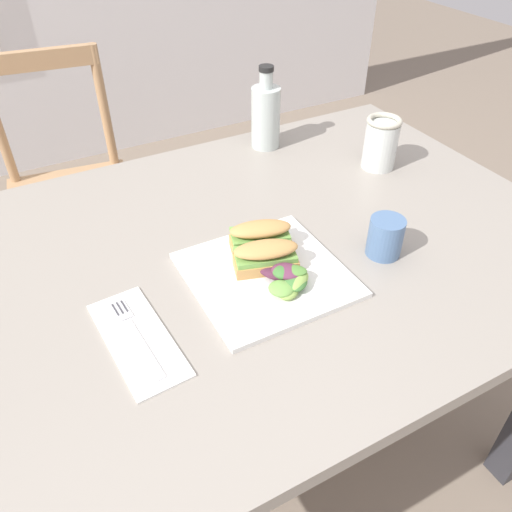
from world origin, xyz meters
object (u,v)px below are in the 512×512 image
bottle_cold_brew (266,119)px  mason_jar_iced_tea (380,145)px  sandwich_half_back (260,235)px  cup_extra_side (385,237)px  dining_table (237,294)px  chair_wooden_far (70,191)px  plate_lunch (266,274)px  fork_on_napkin (133,331)px  sandwich_half_front (266,256)px

bottle_cold_brew → mason_jar_iced_tea: (0.19, -0.23, -0.02)m
sandwich_half_back → cup_extra_side: (0.21, -0.12, 0.00)m
dining_table → bottle_cold_brew: bottle_cold_brew is taller
chair_wooden_far → cup_extra_side: size_ratio=11.19×
plate_lunch → cup_extra_side: (0.23, -0.05, 0.03)m
chair_wooden_far → cup_extra_side: chair_wooden_far is taller
sandwich_half_back → cup_extra_side: cup_extra_side is taller
bottle_cold_brew → mason_jar_iced_tea: bearing=-50.2°
dining_table → fork_on_napkin: bearing=-154.7°
sandwich_half_front → cup_extra_side: size_ratio=1.63×
chair_wooden_far → sandwich_half_front: size_ratio=6.85×
bottle_cold_brew → cup_extra_side: bottle_cold_brew is taller
dining_table → fork_on_napkin: 0.29m
dining_table → cup_extra_side: 0.32m
sandwich_half_front → chair_wooden_far: bearing=102.1°
dining_table → chair_wooden_far: chair_wooden_far is taller
sandwich_half_front → mason_jar_iced_tea: 0.49m
mason_jar_iced_tea → sandwich_half_front: bearing=-153.4°
sandwich_half_front → bottle_cold_brew: 0.51m
dining_table → sandwich_half_front: sandwich_half_front is taller
plate_lunch → sandwich_half_back: size_ratio=2.14×
sandwich_half_front → fork_on_napkin: bearing=-173.1°
fork_on_napkin → chair_wooden_far: bearing=86.9°
plate_lunch → mason_jar_iced_tea: bearing=27.6°
dining_table → cup_extra_side: size_ratio=17.69×
dining_table → plate_lunch: plate_lunch is taller
chair_wooden_far → bottle_cold_brew: bearing=-49.2°
fork_on_napkin → mason_jar_iced_tea: size_ratio=1.49×
sandwich_half_back → dining_table: bearing=152.4°
cup_extra_side → bottle_cold_brew: bearing=87.7°
plate_lunch → cup_extra_side: size_ratio=3.50×
sandwich_half_front → dining_table: bearing=105.1°
chair_wooden_far → plate_lunch: 1.05m
chair_wooden_far → fork_on_napkin: 1.05m
chair_wooden_far → bottle_cold_brew: (0.45, -0.53, 0.37)m
plate_lunch → sandwich_half_back: (0.03, 0.07, 0.03)m
dining_table → chair_wooden_far: size_ratio=1.58×
chair_wooden_far → plate_lunch: size_ratio=3.20×
dining_table → bottle_cold_brew: 0.49m
dining_table → plate_lunch: (0.02, -0.09, 0.12)m
mason_jar_iced_tea → cup_extra_side: bearing=-127.1°
sandwich_half_front → fork_on_napkin: size_ratio=0.68×
sandwich_half_back → mason_jar_iced_tea: size_ratio=1.02×
chair_wooden_far → sandwich_half_back: 1.00m
chair_wooden_far → mason_jar_iced_tea: chair_wooden_far is taller
plate_lunch → sandwich_half_back: bearing=69.8°
cup_extra_side → chair_wooden_far: bearing=112.9°
dining_table → fork_on_napkin: fork_on_napkin is taller
plate_lunch → sandwich_half_front: (0.01, 0.01, 0.03)m
chair_wooden_far → mason_jar_iced_tea: 1.05m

